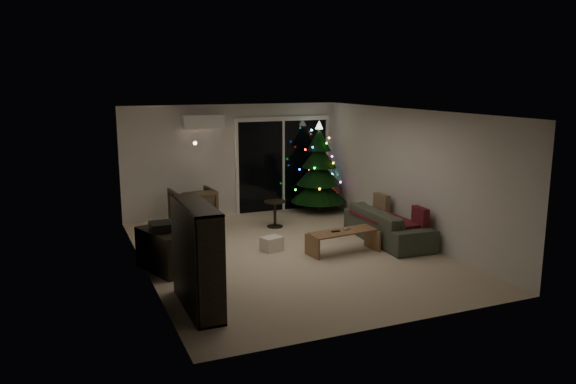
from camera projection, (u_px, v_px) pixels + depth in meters
name	position (u px, v px, depth m)	size (l,w,h in m)	color
room	(281.00, 182.00, 11.30)	(6.50, 7.51, 2.60)	beige
bookshelf	(184.00, 258.00, 7.40)	(0.36, 1.44, 1.44)	#2B2418
media_cabinet	(162.00, 251.00, 8.99)	(0.40, 1.06, 0.66)	#2B2418
stereo	(161.00, 227.00, 8.91)	(0.34, 0.40, 0.14)	black
armchair	(193.00, 207.00, 11.81)	(0.85, 0.88, 0.80)	#3F3120
ottoman	(204.00, 224.00, 11.21)	(0.45, 0.45, 0.40)	#F6DDC1
cardboard_box_a	(214.00, 235.00, 10.60)	(0.40, 0.31, 0.29)	silver
cardboard_box_b	(272.00, 244.00, 10.12)	(0.36, 0.27, 0.25)	silver
side_table	(275.00, 214.00, 11.71)	(0.45, 0.45, 0.56)	#2B2418
floor_lamp	(195.00, 180.00, 12.49)	(0.27, 0.27, 1.70)	black
sofa	(388.00, 225.00, 10.70)	(2.14, 0.84, 0.63)	#3A3F37
sofa_throw	(384.00, 218.00, 10.63)	(0.67, 1.54, 0.05)	#4B121E
cushion_a	(382.00, 204.00, 11.33)	(0.12, 0.41, 0.41)	#948557
cushion_b	(420.00, 218.00, 10.15)	(0.12, 0.41, 0.41)	#4B121E
coffee_table	(343.00, 242.00, 9.97)	(1.27, 0.44, 0.40)	brown
remote_a	(336.00, 231.00, 9.87)	(0.16, 0.05, 0.02)	black
remote_b	(347.00, 229.00, 10.01)	(0.15, 0.04, 0.02)	slate
christmas_tree	(319.00, 167.00, 12.98)	(1.31, 1.31, 2.11)	black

